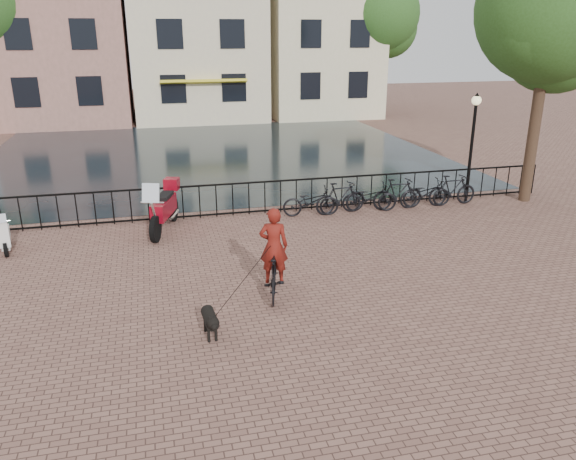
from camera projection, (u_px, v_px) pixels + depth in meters
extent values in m
plane|color=brown|center=(328.00, 348.00, 10.01)|extent=(100.00, 100.00, 0.00)
plane|color=black|center=(214.00, 154.00, 25.84)|extent=(20.00, 20.00, 0.00)
cube|color=black|center=(249.00, 183.00, 17.00)|extent=(20.00, 0.05, 0.05)
cube|color=black|center=(249.00, 212.00, 17.31)|extent=(20.00, 0.05, 0.05)
cube|color=#84584D|center=(60.00, 20.00, 33.77)|extent=(7.50, 9.00, 12.00)
cube|color=beige|center=(194.00, 29.00, 35.74)|extent=(8.00, 9.00, 11.00)
cube|color=gold|center=(204.00, 82.00, 32.41)|extent=(5.00, 0.60, 0.15)
cube|color=beige|center=(315.00, 17.00, 37.30)|extent=(7.00, 9.00, 12.50)
cylinder|color=black|center=(536.00, 116.00, 17.83)|extent=(0.36, 0.36, 5.60)
sphere|color=#274E1A|center=(552.00, 8.00, 16.76)|extent=(4.48, 4.48, 4.48)
cylinder|color=black|center=(379.00, 70.00, 36.43)|extent=(0.36, 0.36, 5.95)
sphere|color=#274E1A|center=(382.00, 14.00, 35.30)|extent=(4.76, 4.76, 4.76)
cylinder|color=black|center=(471.00, 154.00, 18.06)|extent=(0.10, 0.10, 3.20)
sphere|color=beige|center=(477.00, 100.00, 17.49)|extent=(0.30, 0.30, 0.30)
imported|color=black|center=(274.00, 274.00, 11.82)|extent=(0.87, 1.74, 1.01)
imported|color=maroon|center=(274.00, 238.00, 11.55)|extent=(0.81, 0.63, 1.97)
imported|color=black|center=(311.00, 202.00, 17.04)|extent=(1.77, 0.77, 0.90)
imported|color=black|center=(340.00, 198.00, 17.24)|extent=(1.71, 0.69, 1.00)
imported|color=black|center=(369.00, 197.00, 17.47)|extent=(1.79, 0.85, 0.90)
imported|color=black|center=(398.00, 194.00, 17.67)|extent=(1.67, 0.50, 1.00)
imported|color=black|center=(425.00, 193.00, 17.90)|extent=(1.73, 0.64, 0.90)
imported|color=black|center=(452.00, 190.00, 18.10)|extent=(1.67, 0.50, 1.00)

